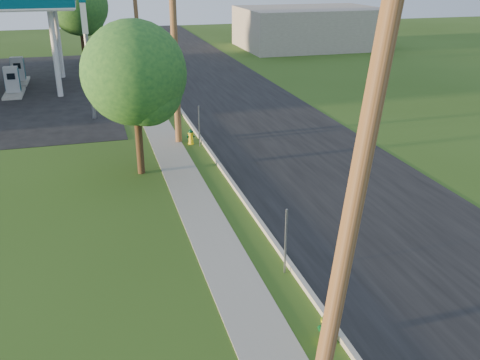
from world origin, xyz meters
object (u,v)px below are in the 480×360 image
utility_pole_far (136,11)px  tree_verge (137,77)px  utility_pole_near (356,191)px  fuel_pump_se (19,73)px  fuel_pump_ne (13,84)px  price_pylon (84,19)px  hydrant_far (163,92)px  tree_lot (80,8)px  hydrant_mid (191,137)px  hydrant_near (327,328)px  utility_pole_mid (174,39)px

utility_pole_far → tree_verge: utility_pole_far is taller
utility_pole_near → fuel_pump_se: 36.34m
utility_pole_near → fuel_pump_ne: (-8.90, 31.00, -4.08)m
utility_pole_far → price_pylon: (-3.90, -12.50, 0.63)m
tree_verge → hydrant_far: bearing=78.3°
tree_lot → hydrant_mid: tree_lot is taller
fuel_pump_se → price_pylon: bearing=-66.5°
tree_lot → hydrant_far: (4.71, -13.87, -4.36)m
tree_lot → hydrant_far: 15.28m
hydrant_near → hydrant_mid: size_ratio=1.08×
utility_pole_mid → utility_pole_far: size_ratio=1.03×
price_pylon → hydrant_far: 7.94m
tree_lot → hydrant_mid: 24.77m
utility_pole_mid → hydrant_near: (0.73, -15.92, -4.55)m
hydrant_far → tree_verge: bearing=-101.7°
tree_lot → hydrant_far: bearing=-71.2°
fuel_pump_se → hydrant_far: fuel_pump_se is taller
fuel_pump_se → hydrant_far: bearing=-38.0°
hydrant_mid → hydrant_far: bearing=89.3°
fuel_pump_ne → hydrant_near: bearing=-71.6°
fuel_pump_se → utility_pole_mid: bearing=-62.4°
hydrant_near → utility_pole_far: bearing=91.2°
tree_lot → utility_pole_far: bearing=-53.1°
hydrant_near → hydrant_far: 25.47m
utility_pole_near → tree_verge: utility_pole_near is taller
utility_pole_mid → tree_lot: utility_pole_mid is taller
price_pylon → tree_verge: (1.76, -9.35, -1.39)m
utility_pole_mid → tree_lot: 23.78m
utility_pole_near → utility_pole_far: utility_pole_far is taller
utility_pole_near → hydrant_mid: 18.03m
fuel_pump_ne → tree_verge: bearing=-68.2°
utility_pole_near → hydrant_far: bearing=88.7°
tree_lot → hydrant_far: tree_lot is taller
price_pylon → fuel_pump_ne: bearing=123.7°
fuel_pump_ne → hydrant_mid: 16.48m
utility_pole_mid → tree_lot: (-4.07, 23.42, -0.25)m
price_pylon → hydrant_mid: (4.41, -6.03, -5.06)m
fuel_pump_se → tree_lot: (4.83, 6.42, 3.98)m
price_pylon → utility_pole_far: bearing=72.7°
fuel_pump_se → hydrant_mid: 19.90m
tree_verge → tree_lot: (-1.93, 27.28, 0.66)m
tree_verge → tree_lot: bearing=94.0°
utility_pole_far → hydrant_far: utility_pole_far is taller
utility_pole_near → price_pylon: (-3.90, 23.50, 0.63)m
fuel_pump_ne → hydrant_near: 30.48m
tree_lot → hydrant_near: (4.80, -39.34, -4.30)m
tree_verge → tree_lot: 27.35m
fuel_pump_ne → hydrant_mid: fuel_pump_ne is taller
fuel_pump_se → hydrant_mid: fuel_pump_se is taller
tree_verge → hydrant_far: size_ratio=9.07×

